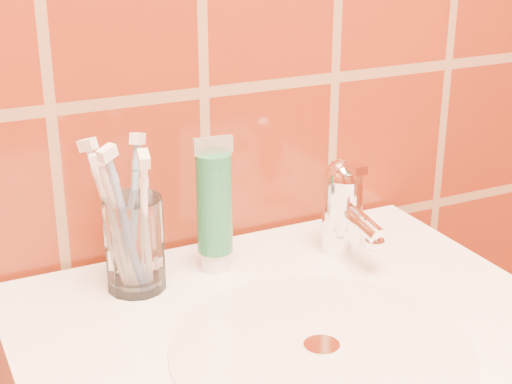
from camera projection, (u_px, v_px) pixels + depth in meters
glass_tumbler at (135, 244)px, 0.87m from camera, size 0.08×0.08×0.11m
toothpaste_tube at (214, 209)px, 0.90m from camera, size 0.05×0.04×0.16m
faucet at (344, 204)px, 0.95m from camera, size 0.05×0.11×0.12m
toothbrush_0 at (144, 224)px, 0.84m from camera, size 0.05×0.12×0.19m
toothbrush_1 at (119, 225)px, 0.85m from camera, size 0.08×0.07×0.17m
toothbrush_2 at (110, 217)px, 0.86m from camera, size 0.11×0.12×0.19m
toothbrush_3 at (126, 222)px, 0.83m from camera, size 0.10×0.09×0.19m
toothbrush_4 at (133, 211)px, 0.88m from camera, size 0.11×0.11×0.18m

